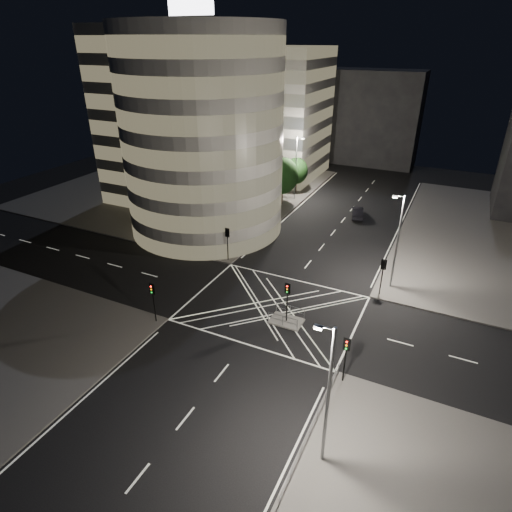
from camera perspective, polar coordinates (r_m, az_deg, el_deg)
The scene contains 24 objects.
ground at distance 41.88m, azimuth 2.29°, elevation -6.97°, with size 120.00×120.00×0.00m, color black.
sidewalk_far_left at distance 76.37m, azimuth -9.64°, elevation 8.94°, with size 42.00×42.00×0.15m, color #5A5855.
central_island at distance 40.08m, azimuth 4.06°, elevation -8.65°, with size 3.00×2.00×0.15m, color slate.
office_tower_curved at distance 62.13m, azimuth -8.52°, elevation 16.85°, with size 30.00×29.00×27.20m.
office_block_rear at distance 82.94m, azimuth 0.15°, elevation 18.62°, with size 24.00×16.00×22.00m, color gray.
building_far_end at distance 92.73m, azimuth 15.32°, elevation 17.29°, with size 18.00×8.00×18.00m, color black.
tree_a at distance 51.18m, azimuth -4.34°, elevation 5.14°, with size 4.27×4.27×6.67m.
tree_b at distance 55.73m, azimuth -1.28°, elevation 8.27°, with size 5.10×5.10×8.23m.
tree_c at distance 60.91m, azimuth 1.32°, elevation 9.77°, with size 4.59×4.59×7.77m.
tree_d at distance 66.36m, azimuth 3.52°, elevation 10.63°, with size 4.89×4.89×7.32m.
tree_e at distance 71.95m, azimuth 5.39°, elevation 11.24°, with size 3.79×3.79×5.91m.
traffic_signal_fl at distance 49.22m, azimuth -3.83°, elevation 2.40°, with size 0.55×0.22×4.00m.
traffic_signal_nl at distance 39.44m, azimuth -13.58°, elevation -5.13°, with size 0.55×0.22×4.00m.
traffic_signal_fr at distance 44.08m, azimuth 16.55°, elevation -1.88°, with size 0.55×0.22×4.00m.
traffic_signal_nr at distance 32.80m, azimuth 11.91°, elevation -12.39°, with size 0.55×0.22×4.00m.
traffic_signal_island at distance 38.49m, azimuth 4.20°, elevation -5.22°, with size 0.55×0.22×4.00m.
street_lamp_left_near at distance 52.72m, azimuth -1.74°, elevation 7.26°, with size 1.25×0.25×10.00m.
street_lamp_left_far at distance 68.43m, azimuth 5.38°, elevation 11.86°, with size 1.25×0.25×10.00m.
street_lamp_right_far at distance 44.84m, azimuth 18.31°, elevation 2.13°, with size 1.25×0.25×10.00m.
street_lamp_right_near at distance 25.68m, azimuth 9.50°, elevation -17.65°, with size 1.25×0.25×10.00m.
railing_near_right at distance 30.61m, azimuth 7.70°, elevation -21.27°, with size 0.06×11.70×1.10m, color slate.
railing_island_south at distance 39.03m, azimuth 3.59°, elevation -8.61°, with size 2.80×0.06×1.10m, color slate.
railing_island_north at distance 40.41m, azimuth 4.58°, elevation -7.25°, with size 2.80×0.06×1.10m, color slate.
sedan at distance 64.24m, azimuth 13.39°, elevation 5.67°, with size 1.54×4.41×1.45m, color black.
Camera 1 is at (13.63, -31.88, 23.49)m, focal length 30.00 mm.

